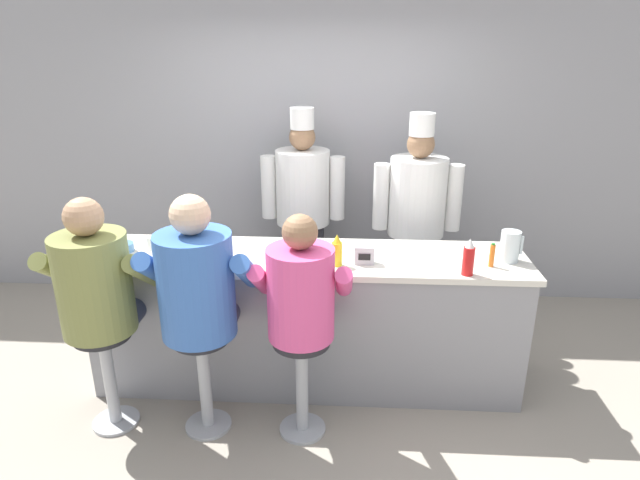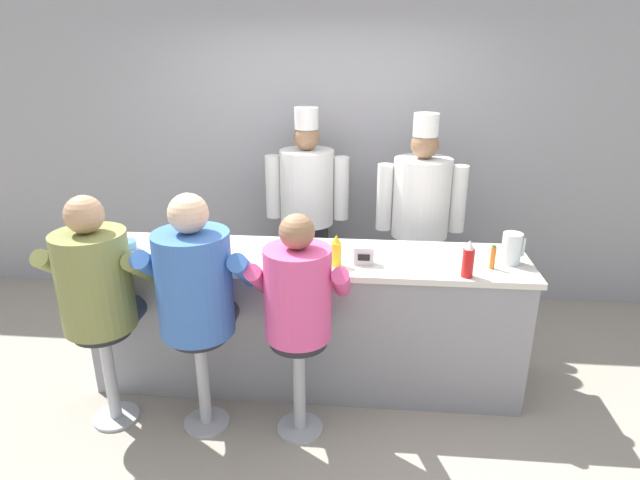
{
  "view_description": "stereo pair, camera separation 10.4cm",
  "coord_description": "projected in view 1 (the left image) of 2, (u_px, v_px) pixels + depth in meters",
  "views": [
    {
      "loc": [
        0.28,
        -2.94,
        2.28
      ],
      "look_at": [
        0.09,
        0.3,
        1.07
      ],
      "focal_mm": 30.0,
      "sensor_mm": 36.0,
      "label": 1
    },
    {
      "loc": [
        0.39,
        -2.94,
        2.28
      ],
      "look_at": [
        0.09,
        0.3,
        1.07
      ],
      "focal_mm": 30.0,
      "sensor_mm": 36.0,
      "label": 2
    }
  ],
  "objects": [
    {
      "name": "cook_in_whites_far",
      "position": [
        416.0,
        215.0,
        4.26
      ],
      "size": [
        0.7,
        0.45,
        1.78
      ],
      "color": "#232328",
      "rests_on": "ground_plane"
    },
    {
      "name": "ketchup_bottle_red",
      "position": [
        469.0,
        258.0,
        3.21
      ],
      "size": [
        0.07,
        0.07,
        0.23
      ],
      "color": "red",
      "rests_on": "diner_counter"
    },
    {
      "name": "cook_in_whites_near",
      "position": [
        303.0,
        205.0,
        4.52
      ],
      "size": [
        0.7,
        0.45,
        1.79
      ],
      "color": "#232328",
      "rests_on": "ground_plane"
    },
    {
      "name": "diner_seated_olive",
      "position": [
        98.0,
        288.0,
        3.12
      ],
      "size": [
        0.64,
        0.63,
        1.49
      ],
      "color": "#B2B5BA",
      "rests_on": "ground_plane"
    },
    {
      "name": "mustard_bottle_yellow",
      "position": [
        337.0,
        251.0,
        3.35
      ],
      "size": [
        0.07,
        0.07,
        0.21
      ],
      "color": "yellow",
      "rests_on": "diner_counter"
    },
    {
      "name": "ground_plane",
      "position": [
        304.0,
        406.0,
        3.56
      ],
      "size": [
        20.0,
        20.0,
        0.0
      ],
      "primitive_type": "plane",
      "color": "#9E9384"
    },
    {
      "name": "hot_sauce_bottle_orange",
      "position": [
        492.0,
        255.0,
        3.34
      ],
      "size": [
        0.03,
        0.03,
        0.16
      ],
      "color": "orange",
      "rests_on": "diner_counter"
    },
    {
      "name": "cereal_bowl",
      "position": [
        123.0,
        247.0,
        3.6
      ],
      "size": [
        0.14,
        0.14,
        0.06
      ],
      "color": "#4C7FB7",
      "rests_on": "diner_counter"
    },
    {
      "name": "diner_counter",
      "position": [
        307.0,
        318.0,
        3.71
      ],
      "size": [
        2.91,
        0.66,
        0.95
      ],
      "color": "gray",
      "rests_on": "ground_plane"
    },
    {
      "name": "diner_seated_blue",
      "position": [
        199.0,
        289.0,
        3.09
      ],
      "size": [
        0.66,
        0.65,
        1.51
      ],
      "color": "#B2B5BA",
      "rests_on": "ground_plane"
    },
    {
      "name": "breakfast_plate",
      "position": [
        177.0,
        261.0,
        3.41
      ],
      "size": [
        0.23,
        0.23,
        0.05
      ],
      "color": "white",
      "rests_on": "diner_counter"
    },
    {
      "name": "wall_back",
      "position": [
        320.0,
        153.0,
        4.78
      ],
      "size": [
        10.0,
        0.06,
        2.7
      ],
      "color": "#99999E",
      "rests_on": "ground_plane"
    },
    {
      "name": "diner_seated_pink",
      "position": [
        301.0,
        299.0,
        3.07
      ],
      "size": [
        0.58,
        0.58,
        1.41
      ],
      "color": "#B2B5BA",
      "rests_on": "ground_plane"
    },
    {
      "name": "napkin_dispenser_chrome",
      "position": [
        364.0,
        255.0,
        3.39
      ],
      "size": [
        0.13,
        0.08,
        0.12
      ],
      "color": "silver",
      "rests_on": "diner_counter"
    },
    {
      "name": "coffee_mug_white",
      "position": [
        154.0,
        243.0,
        3.62
      ],
      "size": [
        0.13,
        0.08,
        0.09
      ],
      "color": "white",
      "rests_on": "diner_counter"
    },
    {
      "name": "water_pitcher_clear",
      "position": [
        510.0,
        246.0,
        3.41
      ],
      "size": [
        0.14,
        0.12,
        0.2
      ],
      "color": "silver",
      "rests_on": "diner_counter"
    }
  ]
}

